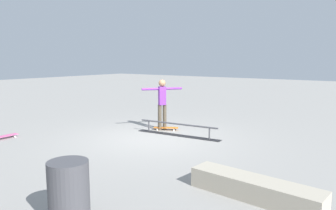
{
  "coord_description": "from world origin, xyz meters",
  "views": [
    {
      "loc": [
        -5.74,
        7.32,
        2.32
      ],
      "look_at": [
        -0.4,
        -0.19,
        1.0
      ],
      "focal_mm": 34.51,
      "sensor_mm": 36.0,
      "label": 1
    }
  ],
  "objects_px": {
    "skateboard_main": "(166,128)",
    "loose_skateboard_pink": "(4,136)",
    "skate_ledge": "(254,188)",
    "skater_main": "(162,101)",
    "trash_bin": "(69,192)",
    "grind_rail": "(177,130)"
  },
  "relations": [
    {
      "from": "skateboard_main",
      "to": "loose_skateboard_pink",
      "type": "bearing_deg",
      "value": -159.67
    },
    {
      "from": "skate_ledge",
      "to": "skater_main",
      "type": "relative_size",
      "value": 1.36
    },
    {
      "from": "skateboard_main",
      "to": "trash_bin",
      "type": "distance_m",
      "value": 6.18
    },
    {
      "from": "grind_rail",
      "to": "trash_bin",
      "type": "distance_m",
      "value": 5.53
    },
    {
      "from": "skateboard_main",
      "to": "trash_bin",
      "type": "xyz_separation_m",
      "value": [
        -2.4,
        5.69,
        0.37
      ]
    },
    {
      "from": "skate_ledge",
      "to": "trash_bin",
      "type": "relative_size",
      "value": 2.51
    },
    {
      "from": "grind_rail",
      "to": "skate_ledge",
      "type": "bearing_deg",
      "value": 134.73
    },
    {
      "from": "grind_rail",
      "to": "skater_main",
      "type": "distance_m",
      "value": 1.21
    },
    {
      "from": "grind_rail",
      "to": "skater_main",
      "type": "xyz_separation_m",
      "value": [
        0.84,
        -0.35,
        0.8
      ]
    },
    {
      "from": "skater_main",
      "to": "trash_bin",
      "type": "relative_size",
      "value": 1.85
    },
    {
      "from": "skate_ledge",
      "to": "skateboard_main",
      "type": "bearing_deg",
      "value": -38.5
    },
    {
      "from": "grind_rail",
      "to": "skateboard_main",
      "type": "height_order",
      "value": "grind_rail"
    },
    {
      "from": "skate_ledge",
      "to": "trash_bin",
      "type": "xyz_separation_m",
      "value": [
        1.88,
        2.29,
        0.27
      ]
    },
    {
      "from": "skater_main",
      "to": "grind_rail",
      "type": "bearing_deg",
      "value": 105.54
    },
    {
      "from": "skate_ledge",
      "to": "loose_skateboard_pink",
      "type": "xyz_separation_m",
      "value": [
        7.44,
        0.31,
        -0.1
      ]
    },
    {
      "from": "skateboard_main",
      "to": "grind_rail",
      "type": "bearing_deg",
      "value": -58.75
    },
    {
      "from": "skate_ledge",
      "to": "skater_main",
      "type": "xyz_separation_m",
      "value": [
        4.38,
        -3.34,
        0.79
      ]
    },
    {
      "from": "grind_rail",
      "to": "skateboard_main",
      "type": "bearing_deg",
      "value": -34.7
    },
    {
      "from": "skate_ledge",
      "to": "skateboard_main",
      "type": "xyz_separation_m",
      "value": [
        4.27,
        -3.4,
        -0.1
      ]
    },
    {
      "from": "skate_ledge",
      "to": "skater_main",
      "type": "bearing_deg",
      "value": -37.29
    },
    {
      "from": "skate_ledge",
      "to": "grind_rail",
      "type": "bearing_deg",
      "value": -40.13
    },
    {
      "from": "loose_skateboard_pink",
      "to": "trash_bin",
      "type": "distance_m",
      "value": 5.92
    }
  ]
}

